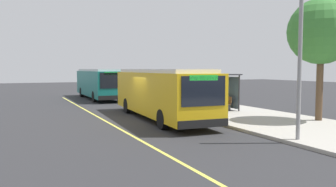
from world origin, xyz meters
TOP-DOWN VIEW (x-y plane):
  - ground_plane at (0.00, 0.00)m, footprint 120.00×120.00m
  - sidewalk_curb at (0.00, 6.00)m, footprint 44.00×6.40m
  - lane_stripe_center at (0.00, -2.20)m, footprint 36.00×0.14m
  - transit_bus_main at (0.15, 1.01)m, footprint 11.13×3.14m
  - transit_bus_second at (-14.89, 0.88)m, footprint 10.72×2.71m
  - bus_shelter at (-1.45, 6.28)m, footprint 2.90×1.60m
  - waiting_bench at (-1.03, 6.20)m, footprint 1.60×0.48m
  - route_sign_post at (1.21, 3.35)m, footprint 0.44×0.08m
  - street_tree_near_shelter at (5.21, 8.27)m, footprint 3.57×3.57m
  - utility_pole at (8.52, 3.34)m, footprint 0.16×0.16m

SIDE VIEW (x-z plane):
  - ground_plane at x=0.00m, z-range 0.00..0.00m
  - lane_stripe_center at x=0.00m, z-range 0.00..0.01m
  - sidewalk_curb at x=0.00m, z-range 0.00..0.15m
  - waiting_bench at x=-1.03m, z-range 0.16..1.11m
  - transit_bus_second at x=-14.89m, z-range 0.14..3.09m
  - transit_bus_main at x=0.15m, z-range 0.14..3.09m
  - bus_shelter at x=-1.45m, z-range 0.68..3.16m
  - route_sign_post at x=1.21m, z-range 0.56..3.36m
  - utility_pole at x=8.52m, z-range 0.15..6.55m
  - street_tree_near_shelter at x=5.21m, z-range 1.65..8.28m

